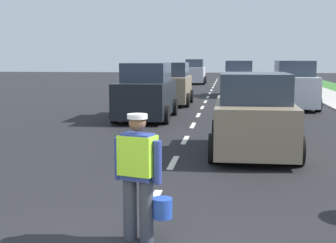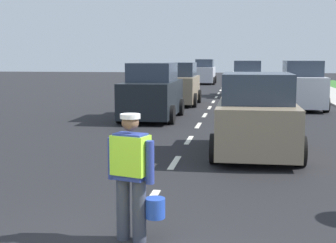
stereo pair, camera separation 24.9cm
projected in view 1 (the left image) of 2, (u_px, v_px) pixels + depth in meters
name	position (u px, v px, depth m)	size (l,w,h in m)	color
ground_plane	(206.00, 101.00, 25.92)	(96.00, 96.00, 0.00)	black
lane_center_line	(209.00, 95.00, 30.05)	(0.14, 46.40, 0.01)	silver
road_worker	(140.00, 171.00, 6.15)	(0.77, 0.40, 1.67)	#383D4C
car_parked_far	(293.00, 86.00, 22.20)	(2.05, 4.32, 2.21)	silver
car_outgoing_far	(238.00, 80.00, 29.26)	(2.03, 4.13, 2.16)	silver
car_outgoing_ahead	(254.00, 117.00, 11.74)	(2.09, 3.83, 2.00)	gray
car_oncoming_third	(195.00, 72.00, 42.54)	(1.96, 4.00, 2.18)	silver
car_oncoming_second	(172.00, 85.00, 24.00)	(1.97, 3.84, 2.11)	gray
car_oncoming_lead	(146.00, 93.00, 18.42)	(2.10, 4.30, 2.16)	black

